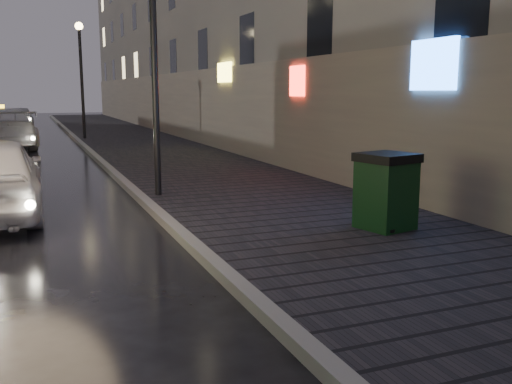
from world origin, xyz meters
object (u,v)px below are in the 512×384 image
Objects in this scene: lamp_near at (154,34)px; lamp_far at (81,66)px; car_far at (20,117)px; taxi_mid at (2,129)px; trash_bin at (386,191)px.

lamp_far is at bearing 90.00° from lamp_near.
lamp_near is 28.33m from car_far.
lamp_near is at bearing 97.01° from taxi_mid.
lamp_far is 4.34× the size of trash_bin.
trash_bin is 0.30× the size of car_far.
lamp_near and lamp_far have the same top height.
lamp_far is at bearing 84.35° from trash_bin.
trash_bin is 32.90m from car_far.
taxi_mid is at bearing -144.73° from lamp_far.
car_far is at bearing 86.47° from trash_bin.
taxi_mid is 1.41× the size of car_far.
lamp_far is 5.01m from taxi_mid.
car_far is (-2.85, 28.05, -2.80)m from lamp_near.
car_far is (-5.59, 32.42, -0.08)m from trash_bin.
lamp_far reaches higher than taxi_mid.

